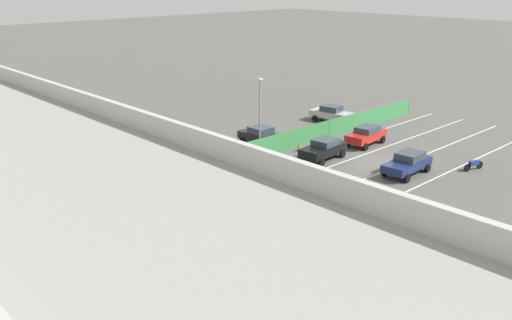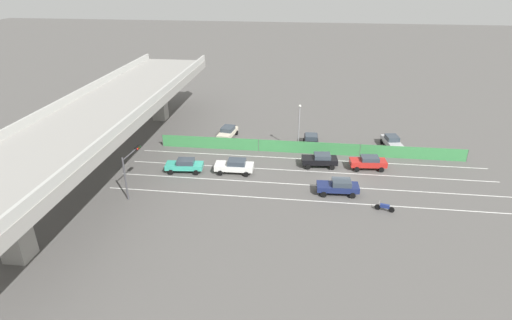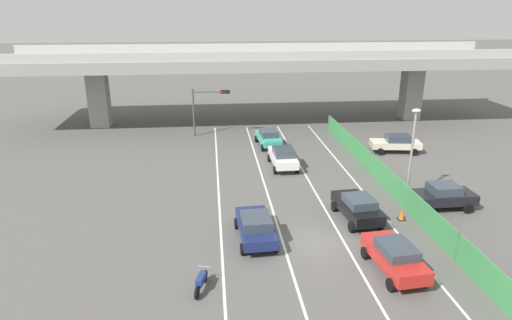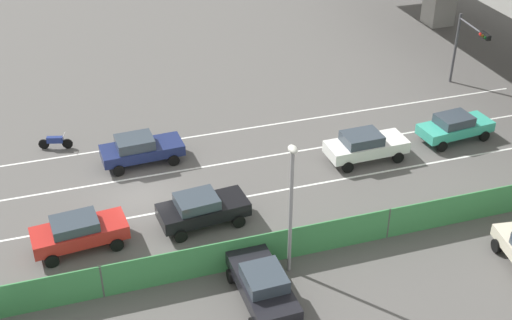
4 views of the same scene
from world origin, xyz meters
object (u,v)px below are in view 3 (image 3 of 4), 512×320
at_px(parked_sedan_cream, 396,143).
at_px(parked_sedan_dark, 441,196).
at_px(street_lamp, 412,145).
at_px(car_sedan_red, 395,256).
at_px(traffic_light, 207,102).
at_px(car_sedan_white, 283,157).
at_px(motorcycle, 201,281).
at_px(car_sedan_navy, 256,226).
at_px(car_taxi_teal, 268,137).
at_px(traffic_cone, 402,215).
at_px(car_sedan_black, 357,207).

bearing_deg(parked_sedan_cream, parked_sedan_dark, -98.72).
bearing_deg(street_lamp, car_sedan_red, -117.07).
bearing_deg(traffic_light, car_sedan_white, -58.36).
bearing_deg(motorcycle, car_sedan_navy, 55.82).
xyz_separation_m(car_sedan_white, parked_sedan_dark, (9.06, -8.97, -0.02)).
height_order(car_taxi_teal, car_sedan_red, car_sedan_red).
relative_size(car_sedan_navy, parked_sedan_dark, 1.01).
xyz_separation_m(parked_sedan_cream, traffic_light, (-17.06, 7.07, 2.62)).
height_order(car_sedan_red, car_sedan_white, car_sedan_white).
relative_size(car_sedan_red, traffic_light, 0.91).
distance_m(motorcycle, parked_sedan_cream, 26.06).
bearing_deg(car_taxi_teal, car_sedan_white, -85.57).
xyz_separation_m(parked_sedan_dark, traffic_light, (-15.23, 19.00, 2.61)).
height_order(car_taxi_teal, car_sedan_white, car_sedan_white).
xyz_separation_m(parked_sedan_cream, traffic_cone, (-4.98, -13.25, -0.56)).
bearing_deg(car_sedan_navy, traffic_cone, 10.25).
relative_size(car_sedan_white, traffic_cone, 6.39).
xyz_separation_m(traffic_light, street_lamp, (13.71, -17.28, 0.41)).
relative_size(car_sedan_red, car_sedan_black, 1.00).
relative_size(car_sedan_red, parked_sedan_dark, 0.98).
distance_m(car_sedan_black, traffic_light, 22.29).
xyz_separation_m(car_sedan_navy, parked_sedan_cream, (14.37, 14.94, -0.00)).
distance_m(car_sedan_red, motorcycle, 9.64).
distance_m(car_taxi_teal, motorcycle, 23.25).
distance_m(car_taxi_teal, traffic_light, 7.47).
height_order(motorcycle, traffic_light, traffic_light).
distance_m(parked_sedan_dark, parked_sedan_cream, 12.06).
xyz_separation_m(car_sedan_white, traffic_light, (-6.18, 10.03, 2.59)).
bearing_deg(street_lamp, traffic_cone, -118.13).
relative_size(motorcycle, traffic_cone, 2.65).
bearing_deg(car_sedan_navy, traffic_light, 96.97).
relative_size(car_sedan_white, motorcycle, 2.41).
xyz_separation_m(car_sedan_red, street_lamp, (4.43, 8.66, 3.02)).
xyz_separation_m(car_sedan_white, street_lamp, (7.53, -7.25, 3.00)).
relative_size(car_sedan_navy, car_sedan_white, 0.99).
distance_m(car_sedan_navy, street_lamp, 12.38).
bearing_deg(traffic_cone, car_sedan_white, 119.84).
xyz_separation_m(car_sedan_navy, motorcycle, (-3.02, -4.45, -0.45)).
xyz_separation_m(car_sedan_red, car_sedan_white, (-3.11, 15.91, 0.02)).
xyz_separation_m(parked_sedan_cream, street_lamp, (-3.35, -10.20, 3.04)).
height_order(car_sedan_black, traffic_cone, car_sedan_black).
bearing_deg(parked_sedan_cream, car_taxi_teal, 164.97).
relative_size(car_sedan_red, traffic_cone, 6.17).
height_order(car_sedan_black, traffic_light, traffic_light).
relative_size(parked_sedan_dark, parked_sedan_cream, 0.98).
xyz_separation_m(car_sedan_navy, car_sedan_black, (6.55, 1.90, 0.01)).
xyz_separation_m(car_taxi_teal, traffic_cone, (6.37, -16.29, -0.55)).
bearing_deg(traffic_light, traffic_cone, -59.27).
bearing_deg(car_sedan_navy, street_lamp, 23.29).
xyz_separation_m(car_sedan_red, car_sedan_black, (-0.04, 5.82, 0.00)).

